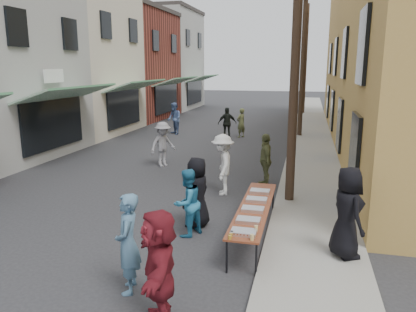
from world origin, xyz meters
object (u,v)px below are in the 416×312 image
at_px(guest_front_c, 187,203).
at_px(utility_pole_far, 305,60).
at_px(server, 347,212).
at_px(serving_table, 254,208).
at_px(utility_pole_mid, 303,57).
at_px(utility_pole_near, 296,47).
at_px(catering_tray_sausage, 244,232).
at_px(guest_front_a, 197,192).

bearing_deg(guest_front_c, utility_pole_far, -157.29).
bearing_deg(server, serving_table, 45.12).
bearing_deg(utility_pole_mid, utility_pole_near, -90.00).
distance_m(utility_pole_far, catering_tray_sausage, 28.64).
xyz_separation_m(utility_pole_far, catering_tray_sausage, (-0.70, -28.39, -3.71)).
relative_size(guest_front_a, guest_front_c, 1.09).
distance_m(utility_pole_mid, server, 15.92).
bearing_deg(utility_pole_near, utility_pole_mid, 90.00).
bearing_deg(utility_pole_near, catering_tray_sausage, -99.04).
height_order(catering_tray_sausage, guest_front_c, guest_front_c).
distance_m(utility_pole_mid, serving_table, 15.23).
xyz_separation_m(guest_front_a, guest_front_c, (-0.08, -0.61, -0.08)).
relative_size(utility_pole_far, guest_front_a, 5.02).
relative_size(catering_tray_sausage, server, 0.26).
distance_m(utility_pole_near, utility_pole_far, 24.00).
xyz_separation_m(utility_pole_near, server, (1.30, -3.49, -3.44)).
bearing_deg(catering_tray_sausage, utility_pole_far, 88.59).
distance_m(utility_pole_mid, guest_front_c, 15.65).
xyz_separation_m(guest_front_c, server, (3.56, -0.45, 0.24)).
xyz_separation_m(utility_pole_mid, serving_table, (-0.70, -14.74, -3.79)).
bearing_deg(utility_pole_near, serving_table, -104.30).
bearing_deg(guest_front_c, server, 110.24).
distance_m(catering_tray_sausage, guest_front_c, 2.06).
relative_size(utility_pole_near, guest_front_a, 5.02).
xyz_separation_m(utility_pole_near, utility_pole_far, (0.00, 24.00, 0.00)).
relative_size(utility_pole_far, server, 4.69).
height_order(serving_table, catering_tray_sausage, catering_tray_sausage).
bearing_deg(catering_tray_sausage, utility_pole_mid, 87.56).
xyz_separation_m(utility_pole_near, serving_table, (-0.70, -2.74, -3.79)).
distance_m(utility_pole_near, serving_table, 4.72).
relative_size(utility_pole_mid, guest_front_a, 5.02).
bearing_deg(guest_front_a, utility_pole_near, 158.31).
height_order(serving_table, guest_front_a, guest_front_a).
relative_size(utility_pole_mid, guest_front_c, 5.49).
bearing_deg(utility_pole_far, guest_front_a, -94.72).
xyz_separation_m(utility_pole_far, serving_table, (-0.70, -26.74, -3.79)).
bearing_deg(utility_pole_far, guest_front_c, -94.78).
bearing_deg(utility_pole_near, guest_front_a, -131.89).
height_order(utility_pole_far, catering_tray_sausage, utility_pole_far).
height_order(utility_pole_mid, server, utility_pole_mid).
relative_size(serving_table, catering_tray_sausage, 8.00).
bearing_deg(utility_pole_far, catering_tray_sausage, -91.41).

